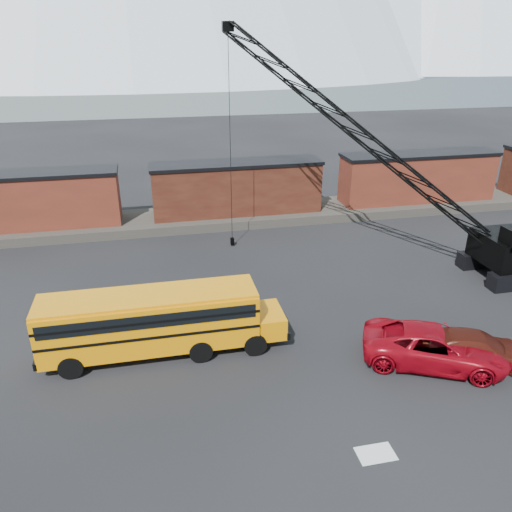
# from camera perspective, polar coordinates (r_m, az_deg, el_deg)

# --- Properties ---
(ground) EXTENTS (160.00, 160.00, 0.00)m
(ground) POSITION_cam_1_polar(r_m,az_deg,el_deg) (22.73, 8.02, -14.60)
(ground) COLOR black
(ground) RESTS_ON ground
(gravel_berm) EXTENTS (120.00, 5.00, 0.70)m
(gravel_berm) POSITION_cam_1_polar(r_m,az_deg,el_deg) (41.46, -2.17, 4.61)
(gravel_berm) COLOR #433E37
(gravel_berm) RESTS_ON ground
(boxcar_west_near) EXTENTS (13.70, 3.10, 4.17)m
(boxcar_west_near) POSITION_cam_1_polar(r_m,az_deg,el_deg) (41.23, -24.80, 5.80)
(boxcar_west_near) COLOR #4D2016
(boxcar_west_near) RESTS_ON gravel_berm
(boxcar_mid) EXTENTS (13.70, 3.10, 4.17)m
(boxcar_mid) POSITION_cam_1_polar(r_m,az_deg,el_deg) (40.72, -2.22, 7.81)
(boxcar_mid) COLOR #4F2316
(boxcar_mid) RESTS_ON gravel_berm
(boxcar_east_near) EXTENTS (13.70, 3.10, 4.17)m
(boxcar_east_near) POSITION_cam_1_polar(r_m,az_deg,el_deg) (46.14, 17.98, 8.61)
(boxcar_east_near) COLOR #4D2016
(boxcar_east_near) RESTS_ON gravel_berm
(snow_patch) EXTENTS (1.40, 0.90, 0.02)m
(snow_patch) POSITION_cam_1_polar(r_m,az_deg,el_deg) (20.18, 13.52, -21.11)
(snow_patch) COLOR silver
(snow_patch) RESTS_ON ground
(school_bus) EXTENTS (11.65, 2.65, 3.19)m
(school_bus) POSITION_cam_1_polar(r_m,az_deg,el_deg) (24.10, -11.18, -7.20)
(school_bus) COLOR orange
(school_bus) RESTS_ON ground
(red_pickup) EXTENTS (7.21, 5.49, 1.82)m
(red_pickup) POSITION_cam_1_polar(r_m,az_deg,el_deg) (24.83, 19.76, -9.69)
(red_pickup) COLOR maroon
(red_pickup) RESTS_ON ground
(maroon_suv) EXTENTS (5.59, 3.84, 1.50)m
(maroon_suv) POSITION_cam_1_polar(r_m,az_deg,el_deg) (25.69, 23.79, -9.61)
(maroon_suv) COLOR #44130C
(maroon_suv) RESTS_ON ground
(crawler_crane) EXTENTS (20.00, 11.11, 15.05)m
(crawler_crane) POSITION_cam_1_polar(r_m,az_deg,el_deg) (32.18, 12.01, 13.28)
(crawler_crane) COLOR black
(crawler_crane) RESTS_ON ground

